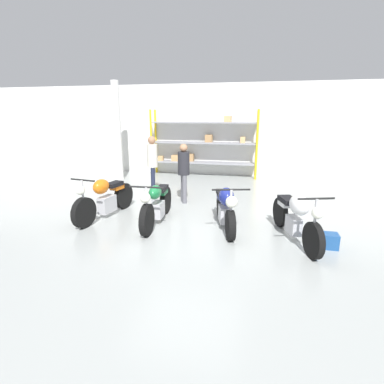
{
  "coord_description": "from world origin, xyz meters",
  "views": [
    {
      "loc": [
        1.45,
        -6.03,
        2.4
      ],
      "look_at": [
        0.0,
        0.4,
        0.7
      ],
      "focal_mm": 28.0,
      "sensor_mm": 36.0,
      "label": 1
    }
  ],
  "objects_px": {
    "motorcycle_white": "(296,215)",
    "person_near_rack": "(152,161)",
    "motorcycle_green": "(157,204)",
    "motorcycle_blue": "(225,207)",
    "shelving_rack": "(202,144)",
    "toolbox": "(325,240)",
    "motorcycle_orange": "(105,198)",
    "person_browsing": "(184,169)"
  },
  "relations": [
    {
      "from": "toolbox",
      "to": "motorcycle_blue",
      "type": "bearing_deg",
      "value": 161.91
    },
    {
      "from": "motorcycle_blue",
      "to": "toolbox",
      "type": "relative_size",
      "value": 4.61
    },
    {
      "from": "shelving_rack",
      "to": "person_browsing",
      "type": "distance_m",
      "value": 3.9
    },
    {
      "from": "motorcycle_white",
      "to": "person_near_rack",
      "type": "bearing_deg",
      "value": -142.08
    },
    {
      "from": "shelving_rack",
      "to": "motorcycle_blue",
      "type": "bearing_deg",
      "value": -74.15
    },
    {
      "from": "motorcycle_white",
      "to": "person_browsing",
      "type": "distance_m",
      "value": 3.51
    },
    {
      "from": "motorcycle_green",
      "to": "toolbox",
      "type": "relative_size",
      "value": 4.91
    },
    {
      "from": "motorcycle_blue",
      "to": "motorcycle_white",
      "type": "distance_m",
      "value": 1.48
    },
    {
      "from": "shelving_rack",
      "to": "motorcycle_green",
      "type": "xyz_separation_m",
      "value": [
        0.04,
        -5.65,
        -0.83
      ]
    },
    {
      "from": "motorcycle_blue",
      "to": "toolbox",
      "type": "distance_m",
      "value": 2.07
    },
    {
      "from": "shelving_rack",
      "to": "person_near_rack",
      "type": "xyz_separation_m",
      "value": [
        -0.91,
        -3.28,
        -0.23
      ]
    },
    {
      "from": "person_near_rack",
      "to": "toolbox",
      "type": "height_order",
      "value": "person_near_rack"
    },
    {
      "from": "shelving_rack",
      "to": "motorcycle_green",
      "type": "relative_size",
      "value": 1.97
    },
    {
      "from": "person_near_rack",
      "to": "toolbox",
      "type": "distance_m",
      "value": 5.39
    },
    {
      "from": "person_near_rack",
      "to": "person_browsing",
      "type": "bearing_deg",
      "value": 131.15
    },
    {
      "from": "motorcycle_white",
      "to": "toolbox",
      "type": "distance_m",
      "value": 0.69
    },
    {
      "from": "motorcycle_blue",
      "to": "person_near_rack",
      "type": "bearing_deg",
      "value": -147.43
    },
    {
      "from": "motorcycle_green",
      "to": "person_browsing",
      "type": "bearing_deg",
      "value": 171.45
    },
    {
      "from": "motorcycle_orange",
      "to": "shelving_rack",
      "type": "bearing_deg",
      "value": 175.64
    },
    {
      "from": "motorcycle_blue",
      "to": "shelving_rack",
      "type": "bearing_deg",
      "value": -179.0
    },
    {
      "from": "motorcycle_white",
      "to": "motorcycle_orange",
      "type": "bearing_deg",
      "value": -113.44
    },
    {
      "from": "motorcycle_green",
      "to": "motorcycle_orange",
      "type": "bearing_deg",
      "value": -98.35
    },
    {
      "from": "person_browsing",
      "to": "person_near_rack",
      "type": "height_order",
      "value": "person_near_rack"
    },
    {
      "from": "shelving_rack",
      "to": "motorcycle_orange",
      "type": "xyz_separation_m",
      "value": [
        -1.31,
        -5.52,
        -0.82
      ]
    },
    {
      "from": "shelving_rack",
      "to": "person_browsing",
      "type": "bearing_deg",
      "value": -86.73
    },
    {
      "from": "toolbox",
      "to": "motorcycle_green",
      "type": "bearing_deg",
      "value": 171.13
    },
    {
      "from": "motorcycle_orange",
      "to": "motorcycle_white",
      "type": "distance_m",
      "value": 4.32
    },
    {
      "from": "toolbox",
      "to": "person_near_rack",
      "type": "bearing_deg",
      "value": 146.62
    },
    {
      "from": "motorcycle_green",
      "to": "motorcycle_blue",
      "type": "height_order",
      "value": "motorcycle_blue"
    },
    {
      "from": "motorcycle_green",
      "to": "motorcycle_blue",
      "type": "distance_m",
      "value": 1.54
    },
    {
      "from": "motorcycle_green",
      "to": "motorcycle_white",
      "type": "height_order",
      "value": "motorcycle_white"
    },
    {
      "from": "motorcycle_blue",
      "to": "motorcycle_white",
      "type": "height_order",
      "value": "motorcycle_white"
    },
    {
      "from": "shelving_rack",
      "to": "motorcycle_green",
      "type": "distance_m",
      "value": 5.71
    },
    {
      "from": "shelving_rack",
      "to": "motorcycle_white",
      "type": "xyz_separation_m",
      "value": [
        2.99,
        -5.98,
        -0.78
      ]
    },
    {
      "from": "motorcycle_white",
      "to": "person_near_rack",
      "type": "distance_m",
      "value": 4.78
    },
    {
      "from": "motorcycle_orange",
      "to": "motorcycle_blue",
      "type": "bearing_deg",
      "value": 98.19
    },
    {
      "from": "motorcycle_orange",
      "to": "person_browsing",
      "type": "relative_size",
      "value": 1.32
    },
    {
      "from": "motorcycle_green",
      "to": "person_browsing",
      "type": "xyz_separation_m",
      "value": [
        0.18,
        1.78,
        0.5
      ]
    },
    {
      "from": "motorcycle_green",
      "to": "motorcycle_white",
      "type": "distance_m",
      "value": 2.97
    },
    {
      "from": "person_browsing",
      "to": "motorcycle_blue",
      "type": "bearing_deg",
      "value": 102.78
    },
    {
      "from": "shelving_rack",
      "to": "person_near_rack",
      "type": "bearing_deg",
      "value": -105.47
    },
    {
      "from": "motorcycle_green",
      "to": "person_browsing",
      "type": "distance_m",
      "value": 1.85
    }
  ]
}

